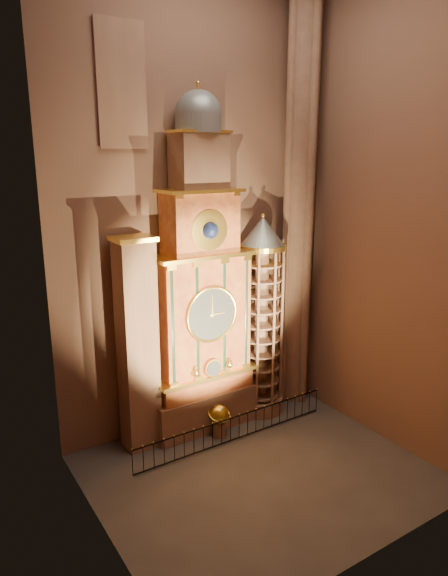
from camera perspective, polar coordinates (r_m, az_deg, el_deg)
floor at (r=24.20m, az=3.92°, el=-19.81°), size 14.00×14.00×0.00m
wall_back at (r=25.13m, az=-3.89°, el=8.52°), size 22.00×0.00×22.00m
wall_left at (r=16.89m, az=-14.93°, el=5.00°), size 0.00×22.00×22.00m
wall_right at (r=24.95m, az=17.53°, el=7.83°), size 0.00×22.00×22.00m
astronomical_clock at (r=25.09m, az=-2.57°, el=-1.55°), size 5.60×2.41×16.70m
portrait_tower at (r=24.16m, az=-9.58°, el=-6.23°), size 1.80×1.60×10.20m
stair_turret at (r=27.15m, az=4.15°, el=-3.42°), size 2.50×2.50×10.80m
gothic_pier at (r=27.80m, az=8.35°, el=9.00°), size 2.04×2.04×22.00m
stained_glass_window at (r=23.69m, az=-11.31°, el=21.24°), size 2.20×0.14×5.20m
celestial_globe at (r=26.26m, az=-0.53°, el=-14.20°), size 1.29×1.23×1.67m
iron_railing at (r=25.98m, az=1.21°, el=-15.33°), size 10.74×0.11×1.28m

